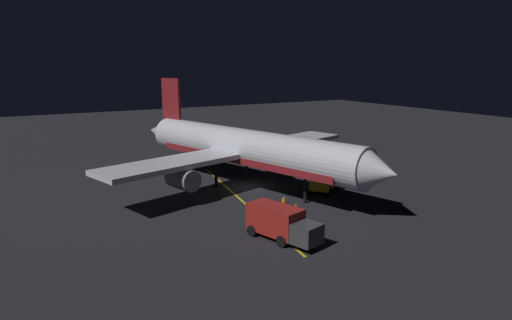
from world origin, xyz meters
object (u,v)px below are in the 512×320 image
Objects in this scene: airliner at (243,149)px; baggage_truck at (280,224)px; catering_truck at (325,179)px; ground_crew_worker at (284,206)px; traffic_cone_near_left at (296,205)px; traffic_cone_under_wing at (341,189)px; traffic_cone_near_right at (282,220)px.

airliner is 16.16m from baggage_truck.
catering_truck is 3.48× the size of ground_crew_worker.
catering_truck is at bearing -150.56° from traffic_cone_near_left.
traffic_cone_near_left and traffic_cone_under_wing have the same top height.
traffic_cone_near_left is 4.44m from traffic_cone_near_right.
airliner reaches higher than traffic_cone_near_left.
catering_truck is 9.89m from ground_crew_worker.
ground_crew_worker is at bearing -126.79° from traffic_cone_near_right.
catering_truck is at bearing -150.71° from ground_crew_worker.
traffic_cone_near_left is 7.87m from traffic_cone_under_wing.
ground_crew_worker is at bearing 28.85° from traffic_cone_near_left.
airliner is 11.62m from traffic_cone_under_wing.
catering_truck is 7.43m from traffic_cone_near_left.
airliner reaches higher than catering_truck.
baggage_truck is 12.00× the size of traffic_cone_near_left.
traffic_cone_near_left is (6.41, 3.62, -0.98)m from catering_truck.
traffic_cone_near_right is at bearing 77.58° from airliner.
ground_crew_worker is (1.46, 10.50, -3.45)m from airliner.
traffic_cone_near_right is (2.67, 12.11, -4.08)m from airliner.
airliner reaches higher than baggage_truck.
traffic_cone_under_wing is at bearing -155.15° from traffic_cone_near_right.
ground_crew_worker reaches higher than traffic_cone_near_left.
baggage_truck is at bearing 46.36° from traffic_cone_near_left.
traffic_cone_near_left is at bearing -151.15° from ground_crew_worker.
ground_crew_worker is 2.61m from traffic_cone_near_left.
ground_crew_worker is at bearing 19.56° from traffic_cone_under_wing.
traffic_cone_under_wing is at bearing -163.41° from traffic_cone_near_left.
traffic_cone_near_right and traffic_cone_under_wing have the same top height.
traffic_cone_near_left is (-2.21, -1.22, -0.64)m from ground_crew_worker.
airliner reaches higher than traffic_cone_near_right.
catering_truck is 11.00× the size of traffic_cone_near_left.
baggage_truck is at bearing 31.67° from traffic_cone_under_wing.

